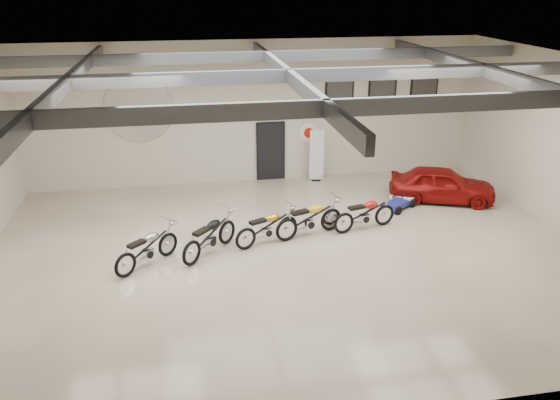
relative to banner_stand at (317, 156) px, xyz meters
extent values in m
cube|color=beige|center=(-2.11, -5.50, -0.95)|extent=(16.00, 12.00, 0.01)
cube|color=gray|center=(-2.11, -5.50, 4.05)|extent=(16.00, 12.00, 0.01)
cube|color=beige|center=(-2.11, 0.50, 1.55)|extent=(16.00, 0.02, 5.00)
cube|color=black|center=(-1.61, 0.45, 0.10)|extent=(0.92, 0.08, 2.10)
imported|color=maroon|center=(3.63, -2.63, -0.37)|extent=(2.45, 3.67, 1.16)
camera|label=1|loc=(-4.61, -18.29, 5.95)|focal=35.00mm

